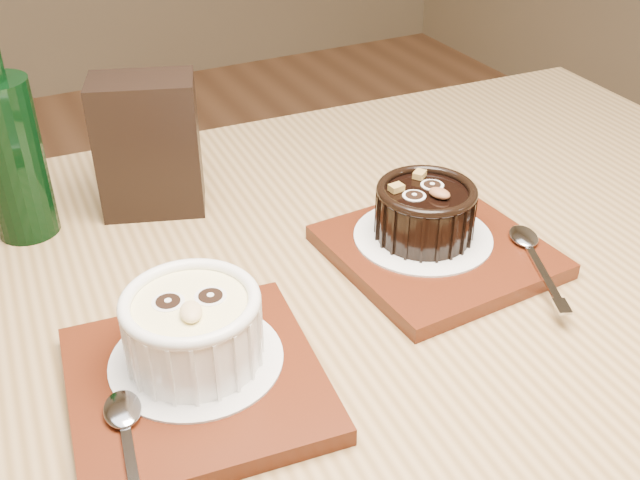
% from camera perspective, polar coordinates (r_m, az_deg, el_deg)
% --- Properties ---
extents(table, '(1.24, 0.86, 0.75)m').
position_cam_1_polar(table, '(0.68, -1.66, -12.31)').
color(table, olive).
rests_on(table, ground).
extents(tray_left, '(0.20, 0.20, 0.01)m').
position_cam_1_polar(tray_left, '(0.57, -9.40, -10.71)').
color(tray_left, '#56200E').
rests_on(tray_left, table).
extents(doily_left, '(0.13, 0.13, 0.00)m').
position_cam_1_polar(doily_left, '(0.57, -9.39, -8.92)').
color(doily_left, white).
rests_on(doily_left, tray_left).
extents(ramekin_white, '(0.10, 0.10, 0.06)m').
position_cam_1_polar(ramekin_white, '(0.55, -9.68, -6.43)').
color(ramekin_white, white).
rests_on(ramekin_white, doily_left).
extents(spoon_left, '(0.04, 0.14, 0.01)m').
position_cam_1_polar(spoon_left, '(0.52, -14.40, -14.99)').
color(spoon_left, '#BABCC4').
rests_on(spoon_left, tray_left).
extents(tray_right, '(0.19, 0.19, 0.01)m').
position_cam_1_polar(tray_right, '(0.70, 8.91, -0.86)').
color(tray_right, '#56200E').
rests_on(tray_right, table).
extents(doily_right, '(0.13, 0.13, 0.00)m').
position_cam_1_polar(doily_right, '(0.71, 7.84, 0.27)').
color(doily_right, white).
rests_on(doily_right, tray_right).
extents(ramekin_dark, '(0.09, 0.09, 0.06)m').
position_cam_1_polar(ramekin_dark, '(0.69, 8.02, 2.32)').
color(ramekin_dark, black).
rests_on(ramekin_dark, doily_right).
extents(spoon_right, '(0.08, 0.13, 0.01)m').
position_cam_1_polar(spoon_right, '(0.69, 16.09, -1.26)').
color(spoon_right, '#BABCC4').
rests_on(spoon_right, tray_right).
extents(condiment_stand, '(0.11, 0.09, 0.14)m').
position_cam_1_polar(condiment_stand, '(0.77, -12.94, 7.00)').
color(condiment_stand, black).
rests_on(condiment_stand, table).
extents(green_bottle, '(0.06, 0.06, 0.22)m').
position_cam_1_polar(green_bottle, '(0.76, -22.47, 6.16)').
color(green_bottle, black).
rests_on(green_bottle, table).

